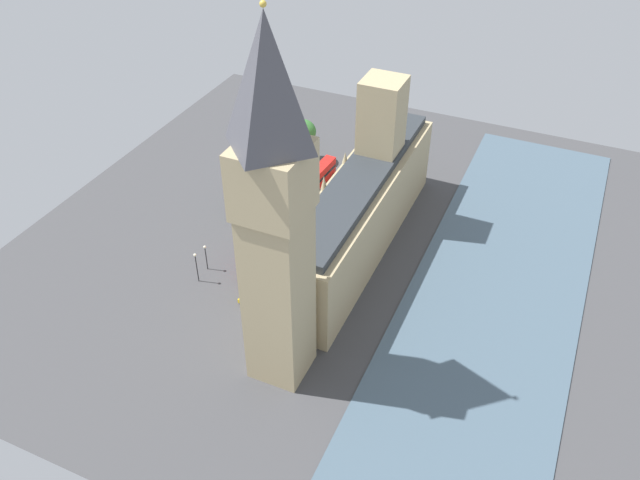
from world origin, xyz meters
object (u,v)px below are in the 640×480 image
car_silver_kerbside (307,213)px  car_yellow_cab_midblock (249,294)px  double_decker_bus_by_river_gate (321,174)px  street_lamp_far_end (196,262)px  clock_tower (274,215)px  double_decker_bus_leading (257,254)px  pedestrian_near_tower (357,187)px  street_lamp_under_trees (206,253)px  plane_tree_trailing (302,132)px  plane_tree_corner (255,181)px  parliament_building (362,204)px  car_white_opposite_hall (301,228)px

car_silver_kerbside → car_yellow_cab_midblock: size_ratio=1.01×
double_decker_bus_by_river_gate → street_lamp_far_end: (7.46, 39.89, 1.96)m
clock_tower → double_decker_bus_leading: clock_tower is taller
pedestrian_near_tower → street_lamp_under_trees: street_lamp_under_trees is taller
double_decker_bus_by_river_gate → clock_tower: bearing=110.9°
clock_tower → plane_tree_trailing: bearing=-67.7°
plane_tree_corner → plane_tree_trailing: 22.46m
pedestrian_near_tower → street_lamp_under_trees: (16.24, 37.35, 3.28)m
clock_tower → pedestrian_near_tower: size_ratio=35.03×
car_yellow_cab_midblock → plane_tree_corner: (12.10, -25.26, 6.52)m
street_lamp_under_trees → street_lamp_far_end: bearing=95.1°
car_silver_kerbside → pedestrian_near_tower: size_ratio=2.91×
pedestrian_near_tower → street_lamp_far_end: bearing=98.9°
plane_tree_corner → street_lamp_under_trees: size_ratio=1.81×
parliament_building → car_white_opposite_hall: 15.45m
double_decker_bus_leading → plane_tree_trailing: size_ratio=0.97×
double_decker_bus_by_river_gate → street_lamp_far_end: size_ratio=1.60×
car_silver_kerbside → plane_tree_corner: (11.12, 1.99, 6.52)m
pedestrian_near_tower → street_lamp_under_trees: bearing=96.6°
pedestrian_near_tower → plane_tree_corner: bearing=73.2°
plane_tree_trailing → street_lamp_far_end: bearing=90.9°
car_yellow_cab_midblock → street_lamp_under_trees: (11.27, -3.92, 3.14)m
clock_tower → car_white_opposite_hall: bearing=-69.3°
car_silver_kerbside → double_decker_bus_by_river_gate: bearing=104.9°
car_yellow_cab_midblock → clock_tower: bearing=-39.6°
double_decker_bus_by_river_gate → plane_tree_trailing: size_ratio=0.98×
double_decker_bus_leading → parliament_building: bearing=43.3°
car_white_opposite_hall → car_yellow_cab_midblock: 22.01m
car_white_opposite_hall → plane_tree_trailing: bearing=-65.7°
car_white_opposite_hall → double_decker_bus_by_river_gate: bearing=-79.3°
parliament_building → street_lamp_under_trees: 31.49m
double_decker_bus_leading → car_yellow_cab_midblock: 9.65m
car_silver_kerbside → pedestrian_near_tower: (-5.95, -14.01, -0.13)m
clock_tower → street_lamp_far_end: 37.22m
car_white_opposite_hall → plane_tree_corner: (12.11, -3.25, 6.53)m
double_decker_bus_leading → car_white_opposite_hall: bearing=77.5°
double_decker_bus_by_river_gate → car_yellow_cab_midblock: 40.31m
plane_tree_corner → double_decker_bus_leading: bearing=119.2°
pedestrian_near_tower → clock_tower: bearing=128.5°
car_white_opposite_hall → street_lamp_far_end: street_lamp_far_end is taller
plane_tree_corner → pedestrian_near_tower: bearing=-136.9°
double_decker_bus_by_river_gate → pedestrian_near_tower: 8.74m
parliament_building → double_decker_bus_by_river_gate: (16.20, -16.56, -6.90)m
double_decker_bus_by_river_gate → street_lamp_far_end: bearing=82.9°
double_decker_bus_by_river_gate → car_silver_kerbside: double_decker_bus_by_river_gate is taller
clock_tower → car_yellow_cab_midblock: size_ratio=12.16×
double_decker_bus_leading → clock_tower: bearing=-52.4°
plane_tree_corner → plane_tree_trailing: size_ratio=0.95×
car_silver_kerbside → double_decker_bus_leading: double_decker_bus_leading is taller
pedestrian_near_tower → plane_tree_corner: (17.07, 16.00, 6.66)m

